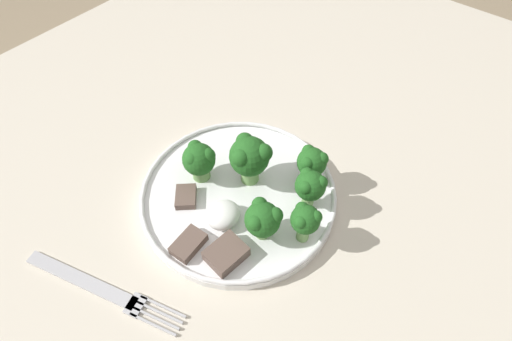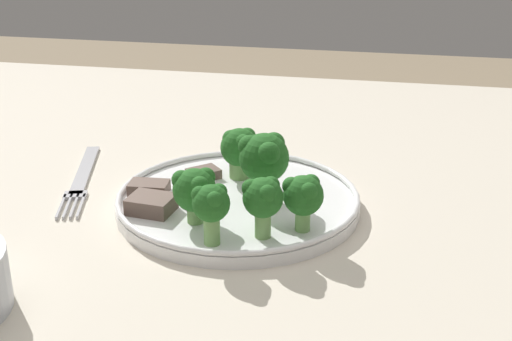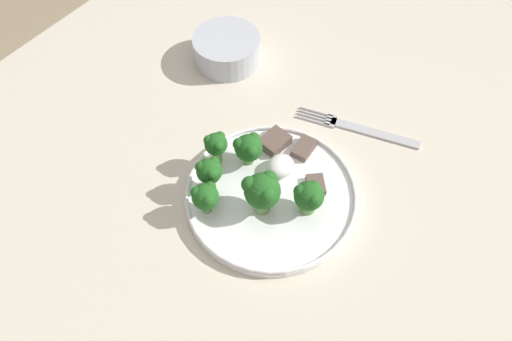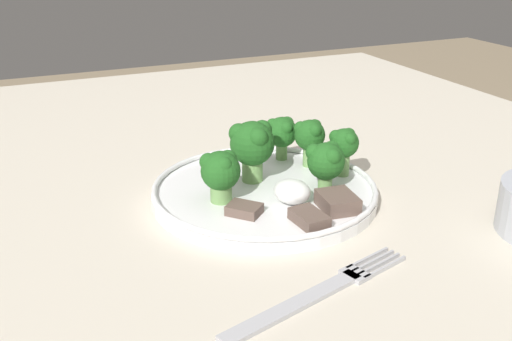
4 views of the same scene
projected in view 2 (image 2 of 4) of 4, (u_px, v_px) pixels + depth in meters
The scene contains 13 objects.
table at pixel (218, 284), 0.75m from camera, with size 1.34×1.08×0.74m.
dinner_plate at pixel (238, 201), 0.73m from camera, with size 0.25×0.25×0.02m.
fork at pixel (82, 179), 0.80m from camera, with size 0.07×0.20×0.00m.
broccoli_floret_near_rim_left at pixel (240, 148), 0.76m from camera, with size 0.04×0.04×0.06m.
broccoli_floret_center_left at pixel (264, 158), 0.71m from camera, with size 0.05×0.05×0.07m.
broccoli_floret_back_left at pixel (263, 198), 0.63m from camera, with size 0.04×0.04×0.06m.
broccoli_floret_front_left at pixel (211, 205), 0.62m from camera, with size 0.03×0.03×0.06m.
broccoli_floret_center_back at pixel (194, 189), 0.66m from camera, with size 0.04×0.04×0.05m.
broccoli_floret_mid_cluster at pixel (303, 195), 0.65m from camera, with size 0.04×0.04×0.05m.
meat_slice_front_slice at pixel (149, 188), 0.74m from camera, with size 0.04×0.03×0.01m.
meat_slice_middle_slice at pixel (203, 174), 0.77m from camera, with size 0.04×0.04×0.01m.
meat_slice_rear_slice at pixel (151, 204), 0.69m from camera, with size 0.05×0.04×0.02m.
sauce_dollop at pixel (195, 190), 0.72m from camera, with size 0.04×0.04×0.02m.
Camera 2 is at (-0.17, 0.63, 1.05)m, focal length 50.00 mm.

